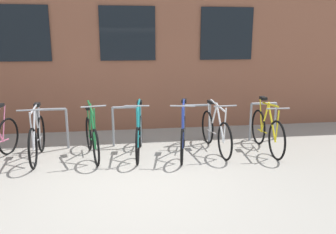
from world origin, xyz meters
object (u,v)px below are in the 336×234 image
at_px(bicycle_silver, 37,138).
at_px(bicycle_teal, 139,135).
at_px(bicycle_yellow, 267,131).
at_px(bicycle_green, 92,137).
at_px(bicycle_white, 216,131).
at_px(bicycle_blue, 183,135).

height_order(bicycle_silver, bicycle_teal, bicycle_teal).
height_order(bicycle_yellow, bicycle_green, bicycle_green).
xyz_separation_m(bicycle_green, bicycle_white, (2.45, 0.02, 0.02)).
height_order(bicycle_yellow, bicycle_white, bicycle_yellow).
bearing_deg(bicycle_white, bicycle_yellow, -8.54).
bearing_deg(bicycle_silver, bicycle_blue, -3.21).
xyz_separation_m(bicycle_silver, bicycle_green, (1.01, -0.03, -0.02)).
xyz_separation_m(bicycle_teal, bicycle_white, (1.54, 0.00, 0.01)).
xyz_separation_m(bicycle_silver, bicycle_blue, (2.76, -0.15, -0.02)).
bearing_deg(bicycle_yellow, bicycle_green, 177.77).
distance_m(bicycle_silver, bicycle_teal, 1.92).
relative_size(bicycle_green, bicycle_white, 0.91).
xyz_separation_m(bicycle_silver, bicycle_yellow, (4.48, -0.16, 0.01)).
height_order(bicycle_silver, bicycle_yellow, bicycle_yellow).
height_order(bicycle_yellow, bicycle_blue, bicycle_blue).
xyz_separation_m(bicycle_blue, bicycle_green, (-1.75, 0.13, -0.00)).
bearing_deg(bicycle_blue, bicycle_silver, 176.79).
xyz_separation_m(bicycle_teal, bicycle_blue, (0.85, -0.15, -0.01)).
bearing_deg(bicycle_green, bicycle_teal, 1.15).
relative_size(bicycle_yellow, bicycle_teal, 1.00).
bearing_deg(bicycle_blue, bicycle_green, 175.79).
bearing_deg(bicycle_green, bicycle_blue, -4.21).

